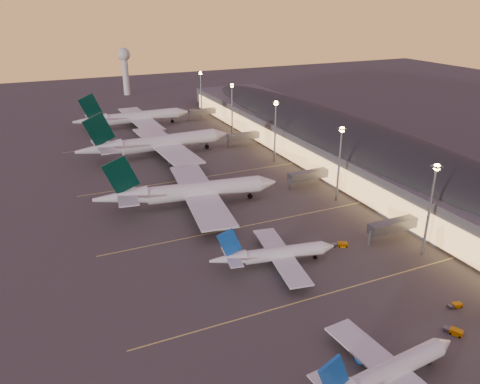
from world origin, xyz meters
name	(u,v)px	position (x,y,z in m)	size (l,w,h in m)	color
ground	(309,285)	(0.00, 0.00, 0.00)	(700.00, 700.00, 0.00)	#3F3C3A
airliner_narrow_south	(384,373)	(-5.23, -33.02, 3.18)	(34.44, 30.86, 12.29)	silver
airliner_narrow_north	(274,254)	(-3.45, 11.69, 3.12)	(33.81, 30.52, 12.09)	silver
airliner_wide_near	(189,192)	(-11.30, 56.38, 5.04)	(61.23, 56.23, 19.59)	silver
airliner_wide_mid	(157,143)	(-7.15, 113.22, 5.63)	(68.38, 62.30, 21.89)	silver
airliner_wide_far	(133,118)	(-5.52, 167.13, 5.12)	(62.05, 56.41, 19.88)	silver
terminal_building	(344,142)	(61.84, 72.47, 8.78)	(56.35, 255.00, 17.46)	#4C4C51
light_masts	(301,133)	(36.00, 65.00, 17.55)	(2.20, 217.20, 25.90)	slate
radar_tower	(125,63)	(10.00, 260.00, 21.87)	(9.00, 9.00, 32.50)	silver
lane_markings	(241,219)	(0.00, 40.00, 0.01)	(90.00, 180.36, 0.00)	#D8C659
baggage_tug_b	(455,305)	(25.32, -21.09, 0.44)	(3.40, 1.79, 0.97)	#C97801
baggage_tug_c	(341,245)	(18.26, 12.55, 0.56)	(4.39, 3.18, 1.22)	#C97801
baggage_tug_d	(454,331)	(17.91, -27.51, 0.52)	(3.07, 4.07, 1.14)	#C97801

